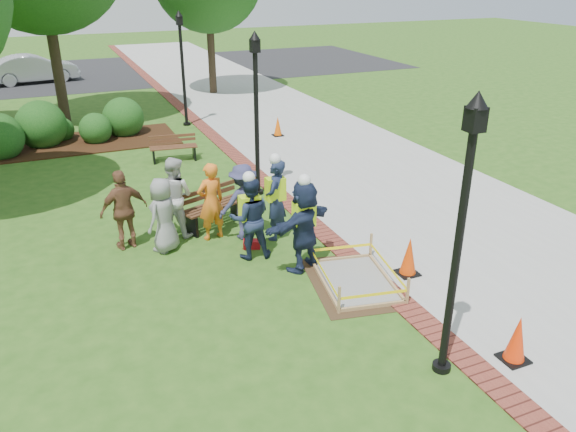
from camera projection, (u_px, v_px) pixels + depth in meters
name	position (u px, v px, depth m)	size (l,w,h in m)	color
ground	(289.00, 292.00, 10.67)	(100.00, 100.00, 0.00)	#285116
sidewalk	(306.00, 134.00, 20.88)	(6.00, 60.00, 0.02)	#9E9E99
brick_edging	(222.00, 143.00, 19.70)	(0.50, 60.00, 0.03)	maroon
mulch_bed	(75.00, 143.00, 19.66)	(7.00, 3.00, 0.05)	#381E0F
parking_lot	(109.00, 72.00, 33.36)	(36.00, 12.00, 0.01)	black
wet_concrete_pad	(356.00, 272.00, 10.88)	(2.09, 2.57, 0.55)	#47331E
bench_near	(215.00, 214.00, 13.32)	(1.74, 1.10, 0.89)	#53311C
bench_far	(174.00, 153.00, 17.87)	(1.52, 0.67, 0.80)	brown
cone_front	(517.00, 340.00, 8.63)	(0.41, 0.41, 0.81)	black
cone_back	(409.00, 257.00, 11.10)	(0.42, 0.42, 0.82)	black
cone_far	(278.00, 127.00, 20.45)	(0.37, 0.37, 0.73)	black
toolbox	(252.00, 244.00, 12.30)	(0.37, 0.20, 0.18)	maroon
lamp_near	(461.00, 222.00, 7.60)	(0.28, 0.28, 4.26)	black
lamp_mid	(256.00, 103.00, 14.32)	(0.28, 0.28, 4.26)	black
lamp_far	(182.00, 60.00, 21.04)	(0.28, 0.28, 4.26)	black
shrub_a	(3.00, 157.00, 18.27)	(1.57, 1.57, 1.57)	#124213
shrub_b	(45.00, 145.00, 19.51)	(1.69, 1.69, 1.69)	#124213
shrub_c	(97.00, 142.00, 19.87)	(1.13, 1.13, 1.13)	#124213
shrub_d	(125.00, 135.00, 20.78)	(1.49, 1.49, 1.49)	#124213
shrub_e	(63.00, 140.00, 20.14)	(0.88, 0.88, 0.88)	#124213
casual_person_a	(163.00, 215.00, 11.93)	(0.62, 0.60, 1.64)	gray
casual_person_b	(211.00, 202.00, 12.44)	(0.64, 0.49, 1.79)	orange
casual_person_c	(174.00, 197.00, 12.64)	(0.69, 0.68, 1.84)	silver
casual_person_d	(124.00, 210.00, 12.02)	(0.64, 0.49, 1.78)	brown
casual_person_e	(243.00, 202.00, 12.49)	(0.58, 0.39, 1.74)	#323357
hivis_worker_a	(304.00, 223.00, 11.12)	(0.71, 0.60, 2.03)	#1B2846
hivis_worker_b	(275.00, 197.00, 12.43)	(0.66, 0.70, 2.00)	#192543
hivis_worker_c	(250.00, 216.00, 11.60)	(0.62, 0.46, 1.92)	#1B2546
parked_car_b	(36.00, 83.00, 30.28)	(4.92, 2.14, 1.60)	#ACACB1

